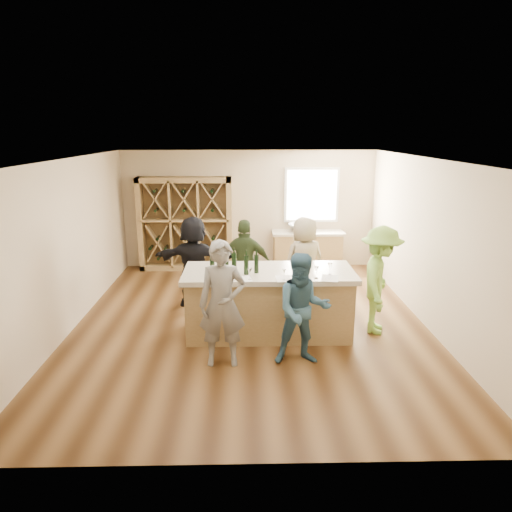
{
  "coord_description": "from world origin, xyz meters",
  "views": [
    {
      "loc": [
        -0.07,
        -7.36,
        3.24
      ],
      "look_at": [
        0.1,
        0.2,
        1.15
      ],
      "focal_mm": 32.0,
      "sensor_mm": 36.0,
      "label": 1
    }
  ],
  "objects_px": {
    "wine_bottle_a": "(212,264)",
    "person_far_mid": "(245,264)",
    "person_near_left": "(222,304)",
    "person_far_right": "(304,262)",
    "person_far_left": "(194,261)",
    "wine_bottle_d": "(246,265)",
    "wine_bottle_e": "(256,264)",
    "wine_rack": "(186,224)",
    "wine_bottle_b": "(227,268)",
    "tasting_counter_base": "(269,305)",
    "wine_bottle_c": "(234,263)",
    "person_server": "(380,280)",
    "person_near_right": "(303,310)",
    "sink": "(299,228)"
  },
  "relations": [
    {
      "from": "person_near_right",
      "to": "wine_bottle_a",
      "type": "bearing_deg",
      "value": 144.34
    },
    {
      "from": "wine_bottle_a",
      "to": "wine_bottle_e",
      "type": "distance_m",
      "value": 0.69
    },
    {
      "from": "wine_rack",
      "to": "person_far_mid",
      "type": "xyz_separation_m",
      "value": [
        1.41,
        -2.51,
        -0.26
      ]
    },
    {
      "from": "wine_bottle_c",
      "to": "wine_bottle_d",
      "type": "xyz_separation_m",
      "value": [
        0.19,
        -0.1,
        -0.01
      ]
    },
    {
      "from": "wine_bottle_c",
      "to": "person_far_mid",
      "type": "distance_m",
      "value": 1.34
    },
    {
      "from": "tasting_counter_base",
      "to": "person_near_right",
      "type": "height_order",
      "value": "person_near_right"
    },
    {
      "from": "wine_bottle_d",
      "to": "person_near_right",
      "type": "xyz_separation_m",
      "value": [
        0.79,
        -0.81,
        -0.42
      ]
    },
    {
      "from": "wine_bottle_c",
      "to": "person_near_right",
      "type": "xyz_separation_m",
      "value": [
        0.98,
        -0.91,
        -0.43
      ]
    },
    {
      "from": "sink",
      "to": "person_server",
      "type": "bearing_deg",
      "value": -75.97
    },
    {
      "from": "wine_bottle_a",
      "to": "person_near_left",
      "type": "distance_m",
      "value": 0.94
    },
    {
      "from": "wine_bottle_b",
      "to": "wine_rack",
      "type": "bearing_deg",
      "value": 105.9
    },
    {
      "from": "wine_bottle_a",
      "to": "person_far_left",
      "type": "distance_m",
      "value": 1.56
    },
    {
      "from": "wine_bottle_d",
      "to": "person_far_mid",
      "type": "bearing_deg",
      "value": 90.71
    },
    {
      "from": "wine_bottle_b",
      "to": "sink",
      "type": "bearing_deg",
      "value": 68.08
    },
    {
      "from": "person_far_left",
      "to": "tasting_counter_base",
      "type": "bearing_deg",
      "value": 144.62
    },
    {
      "from": "wine_bottle_e",
      "to": "person_near_right",
      "type": "bearing_deg",
      "value": -54.5
    },
    {
      "from": "wine_rack",
      "to": "person_server",
      "type": "distance_m",
      "value": 5.14
    },
    {
      "from": "wine_bottle_a",
      "to": "person_near_left",
      "type": "xyz_separation_m",
      "value": [
        0.19,
        -0.86,
        -0.33
      ]
    },
    {
      "from": "person_far_mid",
      "to": "wine_rack",
      "type": "bearing_deg",
      "value": -53.43
    },
    {
      "from": "tasting_counter_base",
      "to": "wine_bottle_c",
      "type": "xyz_separation_m",
      "value": [
        -0.55,
        -0.09,
        0.74
      ]
    },
    {
      "from": "person_near_left",
      "to": "wine_bottle_b",
      "type": "bearing_deg",
      "value": 85.78
    },
    {
      "from": "wine_rack",
      "to": "wine_bottle_b",
      "type": "distance_m",
      "value": 4.13
    },
    {
      "from": "person_far_right",
      "to": "person_far_left",
      "type": "bearing_deg",
      "value": -21.63
    },
    {
      "from": "person_server",
      "to": "person_near_right",
      "type": "bearing_deg",
      "value": 145.77
    },
    {
      "from": "person_server",
      "to": "person_far_mid",
      "type": "xyz_separation_m",
      "value": [
        -2.18,
        1.15,
        -0.05
      ]
    },
    {
      "from": "person_far_left",
      "to": "wine_bottle_d",
      "type": "bearing_deg",
      "value": 132.07
    },
    {
      "from": "sink",
      "to": "person_server",
      "type": "distance_m",
      "value": 3.7
    },
    {
      "from": "person_far_left",
      "to": "person_far_mid",
      "type": "bearing_deg",
      "value": -178.28
    },
    {
      "from": "person_far_left",
      "to": "wine_rack",
      "type": "bearing_deg",
      "value": -70.42
    },
    {
      "from": "wine_bottle_d",
      "to": "person_far_right",
      "type": "height_order",
      "value": "person_far_right"
    },
    {
      "from": "person_far_right",
      "to": "person_server",
      "type": "bearing_deg",
      "value": 109.92
    },
    {
      "from": "person_near_left",
      "to": "sink",
      "type": "bearing_deg",
      "value": 69.43
    },
    {
      "from": "sink",
      "to": "person_near_left",
      "type": "xyz_separation_m",
      "value": [
        -1.6,
        -4.63,
        -0.11
      ]
    },
    {
      "from": "person_near_right",
      "to": "sink",
      "type": "bearing_deg",
      "value": 81.4
    },
    {
      "from": "sink",
      "to": "person_far_mid",
      "type": "bearing_deg",
      "value": -117.79
    },
    {
      "from": "wine_bottle_b",
      "to": "person_server",
      "type": "distance_m",
      "value": 2.51
    },
    {
      "from": "wine_bottle_a",
      "to": "person_far_mid",
      "type": "bearing_deg",
      "value": 68.94
    },
    {
      "from": "wine_bottle_c",
      "to": "person_near_left",
      "type": "bearing_deg",
      "value": -99.01
    },
    {
      "from": "person_far_left",
      "to": "wine_bottle_b",
      "type": "bearing_deg",
      "value": 122.04
    },
    {
      "from": "wine_rack",
      "to": "person_near_left",
      "type": "relative_size",
      "value": 1.21
    },
    {
      "from": "wine_rack",
      "to": "wine_bottle_b",
      "type": "bearing_deg",
      "value": -74.1
    },
    {
      "from": "wine_bottle_b",
      "to": "wine_bottle_e",
      "type": "xyz_separation_m",
      "value": [
        0.46,
        0.16,
        0.01
      ]
    },
    {
      "from": "wine_bottle_d",
      "to": "wine_bottle_e",
      "type": "bearing_deg",
      "value": 25.61
    },
    {
      "from": "wine_bottle_b",
      "to": "wine_bottle_e",
      "type": "height_order",
      "value": "wine_bottle_e"
    },
    {
      "from": "person_far_mid",
      "to": "wine_bottle_d",
      "type": "bearing_deg",
      "value": 97.9
    },
    {
      "from": "wine_bottle_a",
      "to": "tasting_counter_base",
      "type": "bearing_deg",
      "value": 9.2
    },
    {
      "from": "wine_rack",
      "to": "person_far_right",
      "type": "bearing_deg",
      "value": -43.76
    },
    {
      "from": "wine_bottle_c",
      "to": "wine_bottle_e",
      "type": "bearing_deg",
      "value": -4.26
    },
    {
      "from": "wine_bottle_a",
      "to": "person_far_right",
      "type": "xyz_separation_m",
      "value": [
        1.62,
        1.42,
        -0.38
      ]
    },
    {
      "from": "wine_rack",
      "to": "wine_bottle_e",
      "type": "distance_m",
      "value": 4.13
    }
  ]
}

